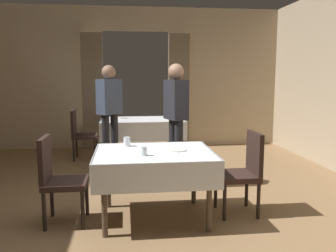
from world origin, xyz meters
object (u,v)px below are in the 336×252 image
glass_mid_b (127,142)px  plate_far_b (111,120)px  chair_far_left (80,132)px  person_diner_standing_aside (110,109)px  plate_far_a (123,118)px  chair_mid_right (244,169)px  glass_mid_a (144,151)px  person_waiter_by_doorway (176,114)px  dining_table_far (143,125)px  plate_mid_c (176,150)px  dining_table_mid (154,160)px  chair_mid_left (57,176)px

glass_mid_b → plate_far_b: bearing=96.8°
chair_far_left → person_diner_standing_aside: (0.59, -0.98, 0.51)m
person_diner_standing_aside → plate_far_a: bearing=79.5°
plate_far_a → plate_far_b: size_ratio=1.00×
chair_mid_right → plate_far_b: chair_mid_right is taller
glass_mid_a → person_waiter_by_doorway: person_waiter_by_doorway is taller
dining_table_far → plate_mid_c: 2.86m
dining_table_far → glass_mid_b: 2.57m
chair_far_left → person_waiter_by_doorway: bearing=-49.1°
chair_far_left → plate_far_b: bearing=-22.4°
glass_mid_a → glass_mid_b: glass_mid_b is taller
person_diner_standing_aside → dining_table_far: bearing=58.1°
glass_mid_a → dining_table_mid: bearing=58.7°
chair_mid_left → glass_mid_a: chair_mid_left is taller
dining_table_mid → plate_mid_c: size_ratio=5.86×
person_waiter_by_doorway → person_diner_standing_aside: size_ratio=1.00×
dining_table_mid → person_waiter_by_doorway: bearing=70.9°
dining_table_far → person_waiter_by_doorway: (0.38, -1.71, 0.38)m
plate_far_b → person_waiter_by_doorway: (0.97, -1.54, 0.27)m
plate_mid_c → plate_far_b: 2.80m
glass_mid_b → plate_mid_c: (0.53, -0.30, -0.05)m
chair_mid_left → glass_mid_a: size_ratio=10.17×
glass_mid_a → plate_mid_c: 0.42m
chair_mid_right → glass_mid_a: bearing=-168.4°
glass_mid_b → plate_far_a: (-0.07, 2.71, -0.05)m
dining_table_far → plate_far_b: 0.62m
dining_table_far → chair_mid_left: (-1.03, -2.87, -0.13)m
chair_mid_left → chair_mid_right: (2.03, 0.04, 0.00)m
dining_table_mid → chair_mid_right: chair_mid_right is taller
chair_mid_right → person_waiter_by_doorway: bearing=119.0°
chair_far_left → dining_table_far: bearing=-3.4°
plate_mid_c → person_waiter_by_doorway: person_waiter_by_doorway is taller
glass_mid_b → plate_mid_c: size_ratio=0.50×
plate_far_a → chair_mid_left: bearing=-102.4°
chair_far_left → plate_far_b: chair_far_left is taller
dining_table_mid → glass_mid_a: glass_mid_a is taller
glass_mid_a → plate_far_a: (-0.23, 3.22, -0.04)m
chair_far_left → plate_mid_c: size_ratio=4.30×
glass_mid_b → plate_far_b: 2.40m
chair_mid_left → glass_mid_b: (0.73, 0.32, 0.29)m
chair_mid_left → chair_far_left: bearing=92.4°
dining_table_far → person_diner_standing_aside: size_ratio=0.90×
dining_table_far → plate_far_a: 0.42m
glass_mid_a → plate_far_b: size_ratio=0.49×
chair_mid_right → person_diner_standing_aside: size_ratio=0.54×
chair_far_left → person_waiter_by_doorway: person_waiter_by_doorway is taller
chair_mid_left → glass_mid_a: bearing=-12.0°
dining_table_far → chair_mid_left: 3.05m
glass_mid_b → chair_mid_right: bearing=-11.9°
plate_mid_c → chair_mid_right: bearing=1.6°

